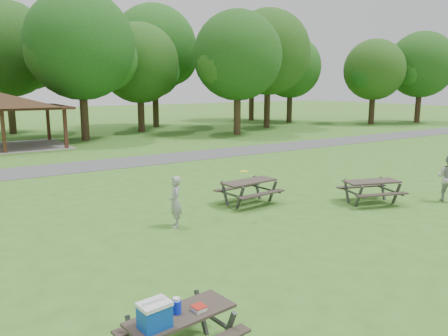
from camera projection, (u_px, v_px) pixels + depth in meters
ground at (274, 243)px, 11.70m from camera, size 160.00×160.00×0.00m
asphalt_path at (106, 164)px, 23.24m from camera, size 120.00×3.20×0.02m
tree_row_e at (82, 49)px, 32.18m from camera, size 8.40×8.00×11.02m
tree_row_f at (140, 66)px, 38.44m from camera, size 7.35×7.00×9.55m
tree_row_g at (238, 58)px, 36.20m from camera, size 7.77×7.40×10.25m
tree_row_h at (269, 55)px, 42.16m from camera, size 8.61×8.20×11.37m
tree_row_i at (291, 69)px, 48.45m from camera, size 7.14×6.80×9.52m
tree_row_j at (374, 72)px, 46.36m from camera, size 6.72×6.40×8.96m
tree_deep_b at (7, 52)px, 36.62m from camera, size 8.40×8.00×11.13m
tree_deep_c at (155, 51)px, 42.64m from camera, size 8.82×8.40×11.90m
tree_deep_d at (252, 60)px, 50.89m from camera, size 8.40×8.00×11.27m
tree_flank_right at (421, 67)px, 48.23m from camera, size 7.56×7.20×9.97m
picnic_table_near at (173, 320)px, 6.58m from camera, size 1.85×1.56×1.18m
picnic_table_middle at (249, 186)px, 15.43m from camera, size 2.13×1.77×0.86m
picnic_table_far at (372, 186)px, 15.52m from camera, size 2.32×2.07×0.84m
frisbee_in_flight at (244, 171)px, 13.35m from camera, size 0.33×0.33×0.02m
frisbee_thrower at (175, 202)px, 12.88m from camera, size 0.52×0.64×1.53m
frisbee_catcher at (448, 178)px, 15.74m from camera, size 0.78×0.93×1.73m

